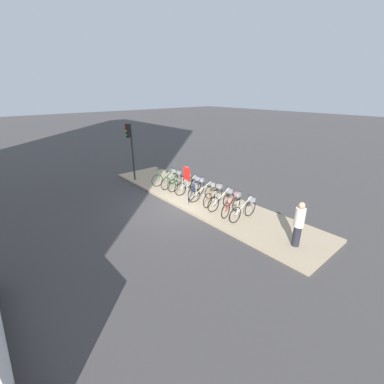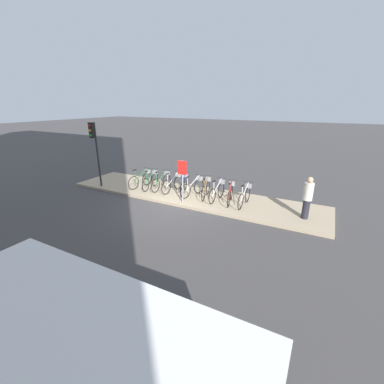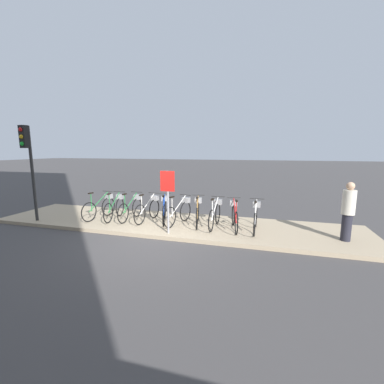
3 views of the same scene
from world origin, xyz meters
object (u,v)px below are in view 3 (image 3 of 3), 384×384
parked_bicycle_9 (256,217)px  parked_bicycle_4 (164,209)px  parked_bicycle_1 (115,207)px  parked_bicycle_3 (149,208)px  parked_bicycle_8 (234,215)px  pedestrian (348,210)px  parked_bicycle_2 (132,207)px  parked_bicycle_5 (179,211)px  sign_post (168,191)px  parked_bicycle_0 (101,206)px  parked_bicycle_6 (198,212)px  traffic_light (28,153)px  parked_bicycle_7 (215,213)px

parked_bicycle_9 → parked_bicycle_4: bearing=177.4°
parked_bicycle_1 → parked_bicycle_3: bearing=4.6°
parked_bicycle_8 → pedestrian: size_ratio=0.99×
parked_bicycle_2 → parked_bicycle_3: (0.68, -0.00, 0.00)m
parked_bicycle_5 → sign_post: (0.01, -1.08, 0.85)m
parked_bicycle_0 → sign_post: size_ratio=0.87×
parked_bicycle_0 → parked_bicycle_5: bearing=1.7°
parked_bicycle_8 → parked_bicycle_4: bearing=176.7°
parked_bicycle_5 → parked_bicycle_6: (0.62, 0.09, 0.00)m
parked_bicycle_4 → parked_bicycle_1: bearing=-176.3°
traffic_light → parked_bicycle_3: bearing=17.2°
parked_bicycle_2 → traffic_light: traffic_light is taller
parked_bicycle_3 → parked_bicycle_1: bearing=-175.4°
parked_bicycle_5 → traffic_light: (-5.05, -1.13, 1.94)m
parked_bicycle_1 → parked_bicycle_8: bearing=-0.3°
parked_bicycle_1 → parked_bicycle_8: (4.33, -0.02, 0.00)m
parked_bicycle_5 → sign_post: size_ratio=0.85×
parked_bicycle_6 → parked_bicycle_9: size_ratio=0.98×
parked_bicycle_4 → parked_bicycle_9: bearing=-2.6°
parked_bicycle_2 → parked_bicycle_6: bearing=0.4°
parked_bicycle_7 → parked_bicycle_9: size_ratio=1.00×
parked_bicycle_2 → pedestrian: pedestrian is taller
parked_bicycle_7 → traffic_light: (-6.29, -1.13, 1.94)m
parked_bicycle_7 → parked_bicycle_9: (1.29, -0.05, 0.00)m
parked_bicycle_2 → sign_post: size_ratio=0.88×
parked_bicycle_2 → parked_bicycle_4: (1.26, 0.02, 0.00)m
parked_bicycle_6 → parked_bicycle_8: 1.26m
parked_bicycle_3 → sign_post: 1.85m
traffic_light → parked_bicycle_1: bearing=23.0°
parked_bicycle_8 → sign_post: 2.29m
parked_bicycle_2 → parked_bicycle_8: bearing=-1.9°
parked_bicycle_1 → pedestrian: bearing=-2.0°
traffic_light → parked_bicycle_7: bearing=10.2°
parked_bicycle_1 → parked_bicycle_7: same height
parked_bicycle_3 → parked_bicycle_4: 0.59m
parked_bicycle_3 → traffic_light: size_ratio=0.50×
parked_bicycle_7 → parked_bicycle_3: bearing=178.3°
parked_bicycle_4 → parked_bicycle_7: 1.83m
parked_bicycle_9 → pedestrian: (2.46, -0.24, 0.42)m
parked_bicycle_8 → parked_bicycle_9: 0.66m
parked_bicycle_3 → pedestrian: 6.19m
parked_bicycle_5 → parked_bicycle_7: (1.24, -0.01, 0.00)m
parked_bicycle_3 → parked_bicycle_9: bearing=-1.9°
parked_bicycle_1 → parked_bicycle_5: (2.46, 0.04, 0.00)m
parked_bicycle_2 → parked_bicycle_6: same height
parked_bicycle_1 → parked_bicycle_2: (0.61, 0.11, 0.00)m
parked_bicycle_3 → pedestrian: (6.16, -0.37, 0.42)m
parked_bicycle_5 → parked_bicycle_7: bearing=-0.3°
parked_bicycle_8 → parked_bicycle_7: bearing=175.4°
parked_bicycle_0 → parked_bicycle_2: 1.20m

